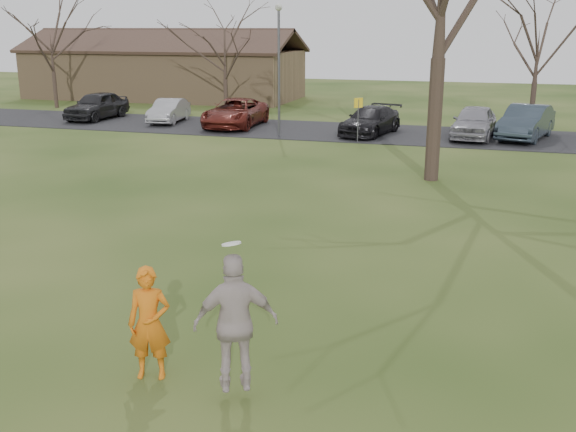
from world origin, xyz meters
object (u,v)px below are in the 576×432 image
Objects in this scene: car_2 at (235,113)px; building at (164,72)px; car_4 at (474,122)px; catching_play at (236,323)px; car_5 at (526,122)px; lamp_post at (279,54)px; car_0 at (97,105)px; car_3 at (370,121)px; player_defender at (149,323)px; car_1 at (169,111)px.

car_2 is 16.97m from building.
catching_play is (-2.56, -25.20, 0.41)m from car_4.
car_4 is 0.94× the size of car_5.
lamp_post reaches higher than building.
catching_play is 0.35× the size of lamp_post.
car_0 is 0.95× the size of car_5.
car_3 is at bearing -159.19° from car_5.
catching_play is at bearing -85.35° from car_5.
car_3 is 4.99m from car_4.
player_defender reaches higher than car_0.
player_defender is at bearing -71.95° from car_1.
catching_play is at bearing -61.87° from building.
building is at bearing 100.46° from player_defender.
car_3 is (16.23, -1.09, -0.11)m from car_0.
car_5 is at bearing -8.97° from car_1.
car_0 reaches higher than car_4.
car_0 is at bearing 173.91° from car_2.
car_5 reaches higher than car_1.
lamp_post reaches higher than car_2.
car_4 is at bearing -3.59° from car_2.
car_3 is 7.39m from car_5.
player_defender is at bearing -88.73° from car_5.
player_defender is 0.33× the size of car_2.
catching_play reaches higher than player_defender.
player_defender is 0.09× the size of building.
car_0 is at bearing -171.52° from car_3.
car_1 is at bearing 118.34° from catching_play.
car_0 is 0.23× the size of building.
player_defender reaches higher than car_3.
player_defender is 0.37× the size of car_5.
car_0 is 16.26m from car_3.
car_1 is 4.23m from car_2.
catching_play is 24.11m from lamp_post.
building is (-6.58, 12.54, 1.24)m from car_1.
player_defender is 0.45× the size of car_1.
car_0 is at bearing -176.60° from car_4.
car_1 is at bearing -62.32° from building.
player_defender is at bearing -93.62° from car_4.
car_3 is 22.72m from building.
car_4 reaches higher than car_2.
car_0 is (-17.13, 25.76, -0.06)m from player_defender.
car_3 is (-0.90, 24.67, -0.17)m from player_defender.
car_5 is at bearing -1.72° from car_2.
car_4 is at bearing -154.21° from car_5.
car_2 is 12.39m from car_4.
car_4 is at bearing 13.32° from lamp_post.
car_5 reaches higher than car_0.
player_defender is 0.38× the size of car_3.
building is 20.99m from lamp_post.
car_0 is at bearing 125.60° from catching_play.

